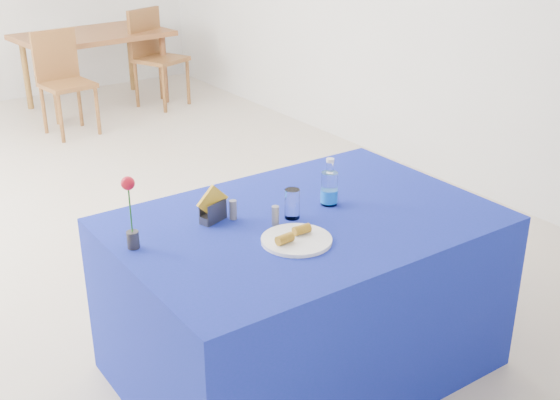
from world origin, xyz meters
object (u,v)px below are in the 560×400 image
object	(u,v)px
blue_table	(303,295)
water_bottle	(329,189)
oak_table	(93,40)
chair_bg_right	(154,51)
chair_bg_left	(62,75)
plate	(297,240)

from	to	relation	value
blue_table	water_bottle	distance (m)	0.49
oak_table	blue_table	bearing A→B (deg)	-100.72
water_bottle	oak_table	bearing A→B (deg)	81.25
blue_table	chair_bg_right	xyz separation A→B (m)	(1.43, 4.49, 0.19)
chair_bg_right	chair_bg_left	bearing A→B (deg)	177.15
water_bottle	oak_table	xyz separation A→B (m)	(0.73, 4.74, -0.15)
plate	oak_table	bearing A→B (deg)	77.84
chair_bg_left	chair_bg_right	xyz separation A→B (m)	(1.09, 0.39, 0.03)
blue_table	chair_bg_left	distance (m)	4.12
water_bottle	oak_table	world-z (taller)	water_bottle
chair_bg_left	chair_bg_right	bearing A→B (deg)	13.39
chair_bg_right	plate	bearing A→B (deg)	-131.16
blue_table	chair_bg_right	size ratio (longest dim) A/B	1.63
plate	oak_table	size ratio (longest dim) A/B	0.19
chair_bg_left	water_bottle	bearing A→B (deg)	-98.28
oak_table	chair_bg_right	size ratio (longest dim) A/B	1.56
plate	blue_table	xyz separation A→B (m)	(0.16, 0.16, -0.39)
plate	oak_table	world-z (taller)	plate
oak_table	plate	bearing A→B (deg)	-102.16
water_bottle	chair_bg_right	size ratio (longest dim) A/B	0.22
water_bottle	plate	bearing A→B (deg)	-147.23
blue_table	water_bottle	bearing A→B (deg)	17.69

